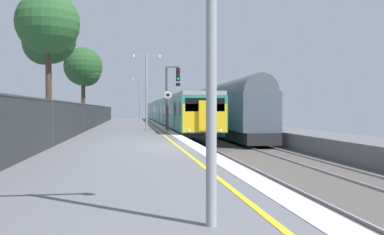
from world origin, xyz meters
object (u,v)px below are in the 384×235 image
at_px(background_tree_left, 46,25).
at_px(platform_lamp_mid, 146,85).
at_px(signal_gantry, 170,90).
at_px(speed_limit_sign, 168,106).
at_px(commuter_train_at_platform, 165,112).
at_px(platform_lamp_far, 140,96).
at_px(background_tree_right, 84,68).
at_px(background_tree_centre, 47,40).
at_px(freight_train_adjacent_track, 205,108).

bearing_deg(background_tree_left, platform_lamp_mid, 29.19).
relative_size(signal_gantry, speed_limit_sign, 1.68).
bearing_deg(signal_gantry, platform_lamp_mid, -136.40).
bearing_deg(speed_limit_sign, commuter_train_at_platform, 85.96).
height_order(commuter_train_at_platform, signal_gantry, signal_gantry).
distance_m(signal_gantry, platform_lamp_far, 22.63).
relative_size(commuter_train_at_platform, signal_gantry, 12.91).
relative_size(signal_gantry, background_tree_right, 0.57).
xyz_separation_m(signal_gantry, platform_lamp_mid, (-1.84, -1.76, 0.24)).
height_order(platform_lamp_mid, background_tree_centre, background_tree_centre).
bearing_deg(commuter_train_at_platform, background_tree_right, -141.72).
bearing_deg(background_tree_centre, background_tree_left, -79.76).
xyz_separation_m(speed_limit_sign, background_tree_right, (-7.68, 18.62, 4.28)).
distance_m(speed_limit_sign, platform_lamp_mid, 2.11).
relative_size(platform_lamp_far, background_tree_centre, 0.62).
height_order(freight_train_adjacent_track, background_tree_right, background_tree_right).
height_order(background_tree_centre, background_tree_right, background_tree_centre).
bearing_deg(commuter_train_at_platform, background_tree_left, -107.93).
bearing_deg(background_tree_right, signal_gantry, -63.71).
xyz_separation_m(platform_lamp_far, background_tree_right, (-6.22, -6.24, 2.79)).
height_order(signal_gantry, background_tree_left, background_tree_left).
height_order(speed_limit_sign, background_tree_left, background_tree_left).
distance_m(signal_gantry, background_tree_centre, 9.98).
xyz_separation_m(platform_lamp_far, background_tree_left, (-6.07, -27.70, 3.28)).
distance_m(platform_lamp_far, background_tree_right, 9.24).
bearing_deg(speed_limit_sign, freight_train_adjacent_track, 72.27).
relative_size(freight_train_adjacent_track, background_tree_right, 5.16).
height_order(commuter_train_at_platform, freight_train_adjacent_track, freight_train_adjacent_track).
xyz_separation_m(speed_limit_sign, platform_lamp_far, (-1.46, 24.85, 1.50)).
bearing_deg(platform_lamp_mid, background_tree_right, 108.98).
bearing_deg(platform_lamp_mid, commuter_train_at_platform, 82.63).
bearing_deg(background_tree_left, background_tree_right, 90.40).
xyz_separation_m(commuter_train_at_platform, background_tree_centre, (-10.58, -22.35, 5.52)).
distance_m(commuter_train_at_platform, freight_train_adjacent_track, 8.81).
height_order(speed_limit_sign, background_tree_right, background_tree_right).
relative_size(background_tree_centre, background_tree_right, 1.07).
height_order(platform_lamp_far, background_tree_left, background_tree_left).
height_order(platform_lamp_mid, platform_lamp_far, platform_lamp_far).
bearing_deg(platform_lamp_far, platform_lamp_mid, -90.00).
bearing_deg(background_tree_left, platform_lamp_far, 77.64).
xyz_separation_m(commuter_train_at_platform, background_tree_right, (-9.53, -7.52, 4.82)).
bearing_deg(background_tree_right, background_tree_left, -89.60).
xyz_separation_m(platform_lamp_mid, platform_lamp_far, (0.00, 24.31, 0.07)).
xyz_separation_m(platform_lamp_far, background_tree_centre, (-7.27, -21.06, 3.48)).
distance_m(background_tree_left, background_tree_right, 21.47).
relative_size(freight_train_adjacent_track, background_tree_centre, 4.84).
relative_size(platform_lamp_mid, platform_lamp_far, 0.97).
xyz_separation_m(signal_gantry, platform_lamp_far, (-1.84, 22.55, 0.32)).
height_order(commuter_train_at_platform, speed_limit_sign, commuter_train_at_platform).
relative_size(signal_gantry, background_tree_left, 0.55).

